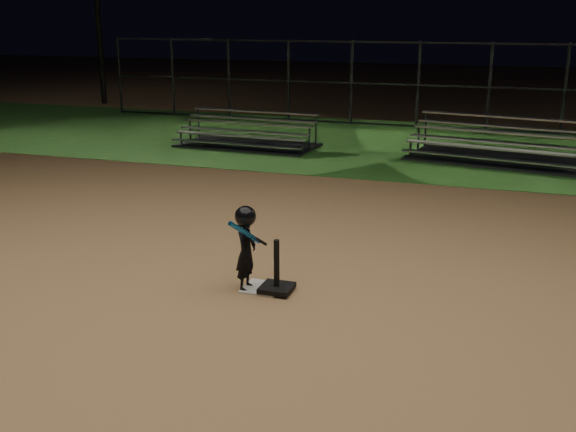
# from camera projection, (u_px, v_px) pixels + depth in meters

# --- Properties ---
(ground) EXTENTS (80.00, 80.00, 0.00)m
(ground) POSITION_uv_depth(u_px,v_px,m) (262.00, 289.00, 8.32)
(ground) COLOR #9A7245
(ground) RESTS_ON ground
(grass_strip) EXTENTS (60.00, 8.00, 0.01)m
(grass_strip) POSITION_uv_depth(u_px,v_px,m) (399.00, 145.00, 17.41)
(grass_strip) COLOR #25571C
(grass_strip) RESTS_ON ground
(home_plate) EXTENTS (0.45, 0.45, 0.02)m
(home_plate) POSITION_uv_depth(u_px,v_px,m) (262.00, 288.00, 8.32)
(home_plate) COLOR beige
(home_plate) RESTS_ON ground
(batting_tee) EXTENTS (0.38, 0.38, 0.64)m
(batting_tee) POSITION_uv_depth(u_px,v_px,m) (277.00, 282.00, 8.19)
(batting_tee) COLOR black
(batting_tee) RESTS_ON home_plate
(child_batter) EXTENTS (0.39, 0.59, 1.06)m
(child_batter) POSITION_uv_depth(u_px,v_px,m) (246.00, 246.00, 8.15)
(child_batter) COLOR black
(child_batter) RESTS_ON ground
(bleacher_left) EXTENTS (3.55, 1.88, 0.85)m
(bleacher_left) POSITION_uv_depth(u_px,v_px,m) (247.00, 140.00, 17.20)
(bleacher_left) COLOR silver
(bleacher_left) RESTS_ON ground
(bleacher_right) EXTENTS (4.23, 2.60, 0.97)m
(bleacher_right) POSITION_uv_depth(u_px,v_px,m) (498.00, 153.00, 15.44)
(bleacher_right) COLOR silver
(bleacher_right) RESTS_ON ground
(backstop_fence) EXTENTS (20.08, 0.08, 2.50)m
(backstop_fence) POSITION_uv_depth(u_px,v_px,m) (418.00, 85.00, 19.78)
(backstop_fence) COLOR #38383D
(backstop_fence) RESTS_ON ground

